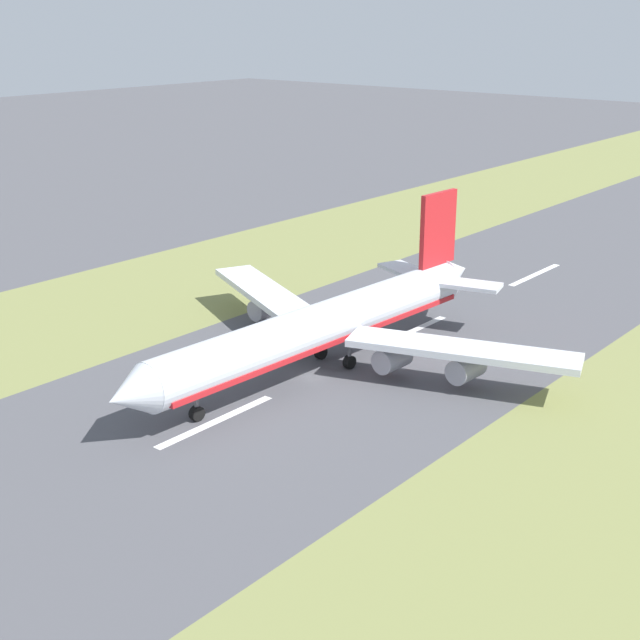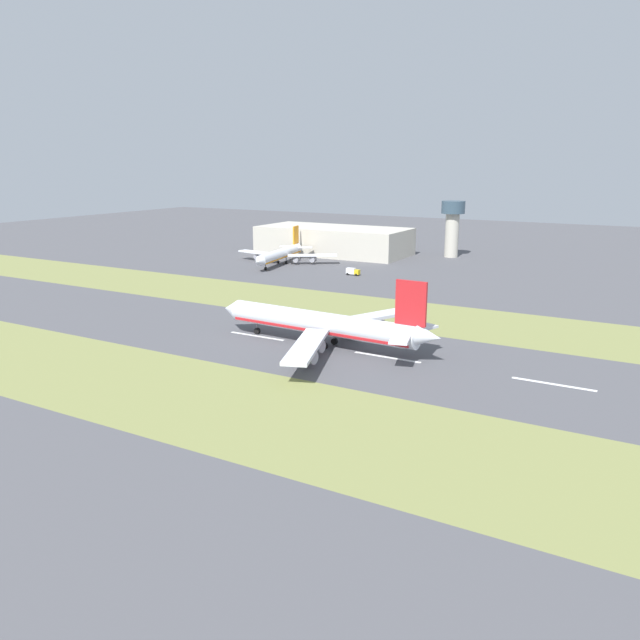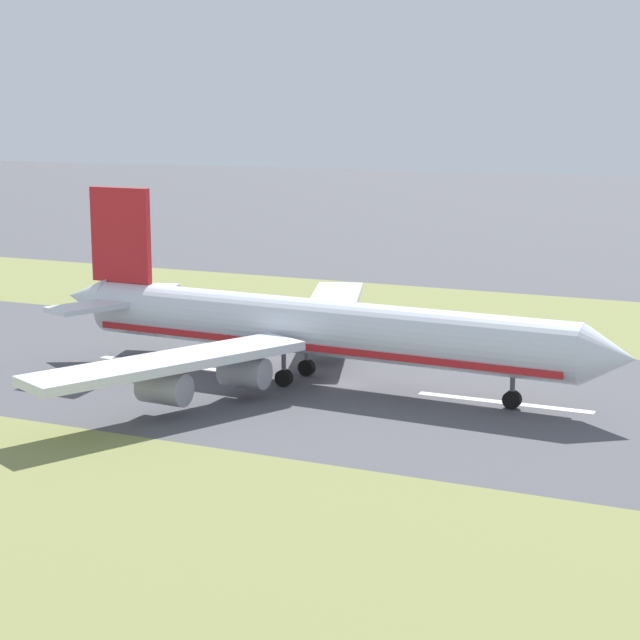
% 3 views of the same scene
% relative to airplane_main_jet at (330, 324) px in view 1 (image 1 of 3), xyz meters
% --- Properties ---
extents(ground_plane, '(800.00, 800.00, 0.00)m').
position_rel_airplane_main_jet_xyz_m(ground_plane, '(-0.81, 4.63, -6.02)').
color(ground_plane, '#4C4C51').
extents(grass_median_east, '(40.00, 600.00, 0.01)m').
position_rel_airplane_main_jet_xyz_m(grass_median_east, '(44.19, 4.63, -6.02)').
color(grass_median_east, olive).
rests_on(grass_median_east, ground).
extents(centreline_dash_near, '(1.20, 18.00, 0.01)m').
position_rel_airplane_main_jet_xyz_m(centreline_dash_near, '(-0.81, -58.10, -6.01)').
color(centreline_dash_near, silver).
rests_on(centreline_dash_near, ground).
extents(centreline_dash_mid, '(1.20, 18.00, 0.01)m').
position_rel_airplane_main_jet_xyz_m(centreline_dash_mid, '(-0.81, -18.10, -6.01)').
color(centreline_dash_mid, silver).
rests_on(centreline_dash_mid, ground).
extents(centreline_dash_far, '(1.20, 18.00, 0.01)m').
position_rel_airplane_main_jet_xyz_m(centreline_dash_far, '(-0.81, 21.90, -6.01)').
color(centreline_dash_far, silver).
rests_on(centreline_dash_far, ground).
extents(airplane_main_jet, '(64.07, 67.18, 20.20)m').
position_rel_airplane_main_jet_xyz_m(airplane_main_jet, '(0.00, 0.00, 0.00)').
color(airplane_main_jet, silver).
rests_on(airplane_main_jet, ground).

